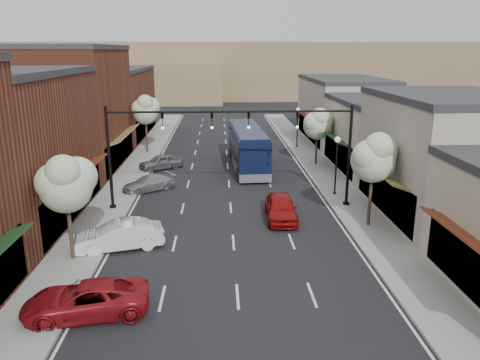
{
  "coord_description": "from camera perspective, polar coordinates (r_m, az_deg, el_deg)",
  "views": [
    {
      "loc": [
        -0.7,
        -22.4,
        10.47
      ],
      "look_at": [
        0.6,
        7.2,
        2.2
      ],
      "focal_mm": 35.0,
      "sensor_mm": 36.0,
      "label": 1
    }
  ],
  "objects": [
    {
      "name": "ground",
      "position": [
        24.74,
        -0.67,
        -9.44
      ],
      "size": [
        160.0,
        160.0,
        0.0
      ],
      "primitive_type": "plane",
      "color": "black",
      "rests_on": "ground"
    },
    {
      "name": "sidewalk_left",
      "position": [
        42.9,
        -12.78,
        1.18
      ],
      "size": [
        2.8,
        73.0,
        0.15
      ],
      "primitive_type": "cube",
      "color": "gray",
      "rests_on": "ground"
    },
    {
      "name": "sidewalk_right",
      "position": [
        43.17,
        9.73,
        1.43
      ],
      "size": [
        2.8,
        73.0,
        0.15
      ],
      "primitive_type": "cube",
      "color": "gray",
      "rests_on": "ground"
    },
    {
      "name": "curb_left",
      "position": [
        42.67,
        -10.93,
        1.2
      ],
      "size": [
        0.25,
        73.0,
        0.17
      ],
      "primitive_type": "cube",
      "color": "gray",
      "rests_on": "ground"
    },
    {
      "name": "curb_right",
      "position": [
        42.9,
        7.9,
        1.42
      ],
      "size": [
        0.25,
        73.0,
        0.17
      ],
      "primitive_type": "cube",
      "color": "gray",
      "rests_on": "ground"
    },
    {
      "name": "bldg_left_midfar",
      "position": [
        44.8,
        -20.3,
        8.14
      ],
      "size": [
        10.14,
        14.1,
        10.9
      ],
      "color": "brown",
      "rests_on": "ground"
    },
    {
      "name": "bldg_left_far",
      "position": [
        60.28,
        -15.66,
        9.01
      ],
      "size": [
        10.14,
        18.1,
        8.4
      ],
      "color": "brown",
      "rests_on": "ground"
    },
    {
      "name": "bldg_right_midnear",
      "position": [
        32.52,
        23.89,
        2.6
      ],
      "size": [
        9.14,
        12.1,
        7.9
      ],
      "color": "#A4998C",
      "rests_on": "ground"
    },
    {
      "name": "bldg_right_midfar",
      "position": [
        43.51,
        16.92,
        5.25
      ],
      "size": [
        9.14,
        12.1,
        6.4
      ],
      "color": "#BFAF98",
      "rests_on": "ground"
    },
    {
      "name": "bldg_right_far",
      "position": [
        56.69,
        12.36,
        8.34
      ],
      "size": [
        9.14,
        16.1,
        7.4
      ],
      "color": "#A4998C",
      "rests_on": "ground"
    },
    {
      "name": "hill_far",
      "position": [
        112.5,
        -2.22,
        13.3
      ],
      "size": [
        120.0,
        30.0,
        12.0
      ],
      "primitive_type": "cube",
      "color": "#7A6647",
      "rests_on": "ground"
    },
    {
      "name": "hill_near",
      "position": [
        103.51,
        -16.42,
        11.39
      ],
      "size": [
        50.0,
        20.0,
        8.0
      ],
      "primitive_type": "cube",
      "color": "#7A6647",
      "rests_on": "ground"
    },
    {
      "name": "signal_mast_right",
      "position": [
        31.6,
        9.1,
        4.73
      ],
      "size": [
        8.22,
        0.46,
        7.0
      ],
      "color": "black",
      "rests_on": "ground"
    },
    {
      "name": "signal_mast_left",
      "position": [
        31.35,
        -11.54,
        4.53
      ],
      "size": [
        8.22,
        0.46,
        7.0
      ],
      "color": "black",
      "rests_on": "ground"
    },
    {
      "name": "tree_right_near",
      "position": [
        28.5,
        16.07,
        2.79
      ],
      "size": [
        2.85,
        2.65,
        5.95
      ],
      "color": "#47382B",
      "rests_on": "ground"
    },
    {
      "name": "tree_right_far",
      "position": [
        43.79,
        9.5,
        6.87
      ],
      "size": [
        2.85,
        2.65,
        5.43
      ],
      "color": "#47382B",
      "rests_on": "ground"
    },
    {
      "name": "tree_left_near",
      "position": [
        24.4,
        -20.45,
        -0.25
      ],
      "size": [
        2.85,
        2.65,
        5.69
      ],
      "color": "#47382B",
      "rests_on": "ground"
    },
    {
      "name": "tree_left_far",
      "position": [
        49.28,
        -11.44,
        8.45
      ],
      "size": [
        2.85,
        2.65,
        6.13
      ],
      "color": "#47382B",
      "rests_on": "ground"
    },
    {
      "name": "lamp_post_near",
      "position": [
        34.8,
        11.7,
        2.88
      ],
      "size": [
        0.44,
        0.44,
        4.44
      ],
      "color": "black",
      "rests_on": "ground"
    },
    {
      "name": "lamp_post_far",
      "position": [
        51.66,
        7.03,
        7.17
      ],
      "size": [
        0.44,
        0.44,
        4.44
      ],
      "color": "black",
      "rests_on": "ground"
    },
    {
      "name": "coach_bus",
      "position": [
        42.78,
        0.92,
        4.04
      ],
      "size": [
        3.22,
        12.06,
        3.65
      ],
      "rotation": [
        0.0,
        0.0,
        0.05
      ],
      "color": "#0C1533",
      "rests_on": "ground"
    },
    {
      "name": "red_hatchback",
      "position": [
        29.87,
        5.0,
        -3.37
      ],
      "size": [
        2.02,
        4.71,
        1.59
      ],
      "primitive_type": "imported",
      "rotation": [
        0.0,
        0.0,
        -0.03
      ],
      "color": "#950C0A",
      "rests_on": "ground"
    },
    {
      "name": "parked_car_a",
      "position": [
        20.53,
        -18.26,
        -13.68
      ],
      "size": [
        5.35,
        3.1,
        1.4
      ],
      "primitive_type": "imported",
      "rotation": [
        0.0,
        0.0,
        -1.41
      ],
      "color": "maroon",
      "rests_on": "ground"
    },
    {
      "name": "parked_car_b",
      "position": [
        26.28,
        -14.5,
        -6.58
      ],
      "size": [
        4.97,
        2.82,
        1.55
      ],
      "primitive_type": "imported",
      "rotation": [
        0.0,
        0.0,
        -1.3
      ],
      "color": "white",
      "rests_on": "ground"
    },
    {
      "name": "parked_car_c",
      "position": [
        36.51,
        -11.08,
        -0.4
      ],
      "size": [
        4.33,
        3.71,
        1.19
      ],
      "primitive_type": "imported",
      "rotation": [
        0.0,
        0.0,
        -0.97
      ],
      "color": "#9B9A9F",
      "rests_on": "ground"
    },
    {
      "name": "parked_car_d",
      "position": [
        42.93,
        -9.62,
        2.19
      ],
      "size": [
        4.24,
        3.41,
        1.36
      ],
      "primitive_type": "imported",
      "rotation": [
        0.0,
        0.0,
        -1.04
      ],
      "color": "slate",
      "rests_on": "ground"
    }
  ]
}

